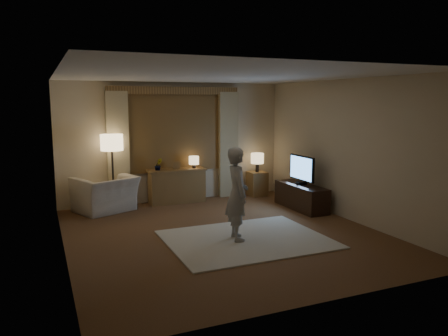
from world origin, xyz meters
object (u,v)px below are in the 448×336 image
armchair (105,194)px  tv_stand (301,197)px  side_table (257,184)px  sideboard (177,187)px  person (237,194)px

armchair → tv_stand: 3.98m
tv_stand → side_table: bearing=99.6°
sideboard → person: (0.11, -2.90, 0.41)m
sideboard → person: 2.93m
armchair → side_table: 3.49m
sideboard → tv_stand: (2.19, -1.53, -0.10)m
sideboard → side_table: 1.94m
armchair → side_table: (3.49, 0.14, -0.07)m
sideboard → armchair: bearing=-173.1°
sideboard → side_table: (1.94, -0.05, -0.07)m
tv_stand → person: 2.54m
tv_stand → person: bearing=-146.9°
person → sideboard: bearing=11.6°
person → side_table: bearing=-23.3°
armchair → tv_stand: bearing=136.9°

